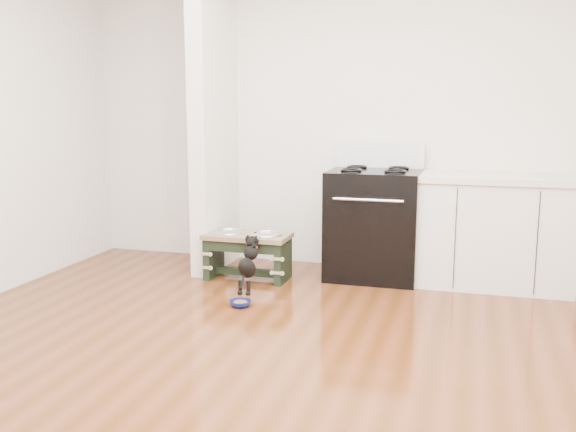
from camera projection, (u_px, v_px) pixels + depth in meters
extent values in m
plane|color=#4F270E|center=(268.00, 373.00, 3.56)|extent=(5.00, 5.00, 0.00)
plane|color=silver|center=(354.00, 117.00, 5.69)|extent=(5.00, 0.00, 5.00)
cube|color=silver|center=(214.00, 118.00, 5.64)|extent=(0.15, 0.80, 2.70)
cube|color=black|center=(374.00, 224.00, 5.45)|extent=(0.76, 0.65, 0.92)
cube|color=black|center=(368.00, 238.00, 5.17)|extent=(0.58, 0.02, 0.50)
cylinder|color=silver|center=(368.00, 200.00, 5.08)|extent=(0.56, 0.02, 0.02)
cube|color=white|center=(380.00, 155.00, 5.61)|extent=(0.76, 0.08, 0.22)
torus|color=black|center=(351.00, 170.00, 5.29)|extent=(0.18, 0.18, 0.02)
torus|color=black|center=(395.00, 171.00, 5.19)|extent=(0.18, 0.18, 0.02)
torus|color=black|center=(357.00, 167.00, 5.55)|extent=(0.18, 0.18, 0.02)
torus|color=black|center=(399.00, 168.00, 5.45)|extent=(0.18, 0.18, 0.02)
cube|color=silver|center=(494.00, 234.00, 5.21)|extent=(1.20, 0.60, 0.86)
cube|color=beige|center=(498.00, 178.00, 5.13)|extent=(1.24, 0.64, 0.05)
cube|color=black|center=(492.00, 287.00, 5.03)|extent=(1.20, 0.06, 0.10)
cube|color=black|center=(214.00, 256.00, 5.53)|extent=(0.06, 0.34, 0.35)
cube|color=black|center=(283.00, 261.00, 5.35)|extent=(0.06, 0.34, 0.35)
cube|color=black|center=(241.00, 247.00, 5.27)|extent=(0.57, 0.03, 0.09)
cube|color=black|center=(248.00, 272.00, 5.46)|extent=(0.57, 0.06, 0.06)
cube|color=brown|center=(248.00, 236.00, 5.40)|extent=(0.71, 0.38, 0.04)
cylinder|color=silver|center=(229.00, 235.00, 5.45)|extent=(0.24, 0.24, 0.04)
cylinder|color=silver|center=(266.00, 237.00, 5.36)|extent=(0.24, 0.24, 0.04)
torus|color=silver|center=(229.00, 232.00, 5.45)|extent=(0.28, 0.28, 0.02)
torus|color=silver|center=(266.00, 234.00, 5.35)|extent=(0.28, 0.28, 0.02)
cylinder|color=black|center=(240.00, 287.00, 5.02)|extent=(0.03, 0.03, 0.11)
cylinder|color=black|center=(248.00, 288.00, 5.00)|extent=(0.03, 0.03, 0.11)
sphere|color=black|center=(240.00, 293.00, 5.02)|extent=(0.04, 0.04, 0.04)
sphere|color=black|center=(248.00, 294.00, 5.00)|extent=(0.04, 0.04, 0.04)
ellipsoid|color=black|center=(247.00, 268.00, 5.05)|extent=(0.13, 0.29, 0.26)
sphere|color=black|center=(251.00, 253.00, 5.12)|extent=(0.12, 0.12, 0.12)
sphere|color=black|center=(252.00, 242.00, 5.14)|extent=(0.10, 0.10, 0.10)
sphere|color=black|center=(251.00, 240.00, 5.21)|extent=(0.04, 0.04, 0.04)
sphere|color=black|center=(259.00, 241.00, 5.19)|extent=(0.04, 0.04, 0.04)
cylinder|color=black|center=(242.00, 282.00, 4.96)|extent=(0.02, 0.08, 0.09)
torus|color=#DA4062|center=(252.00, 247.00, 5.13)|extent=(0.10, 0.06, 0.09)
imported|color=navy|center=(240.00, 304.00, 4.71)|extent=(0.16, 0.16, 0.05)
cylinder|color=brown|center=(240.00, 303.00, 4.71)|extent=(0.10, 0.10, 0.02)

